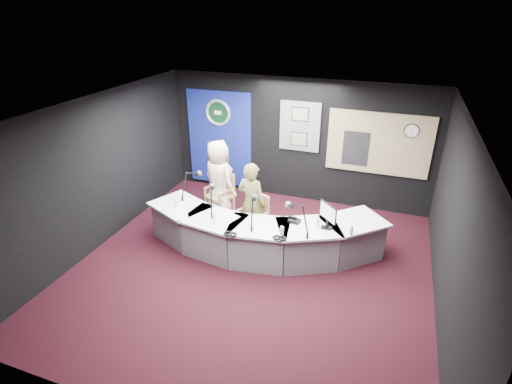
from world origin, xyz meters
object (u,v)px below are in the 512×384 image
(broadcast_desk, at_px, (259,234))
(person_man, at_px, (219,179))
(armchair_right, at_px, (252,220))
(person_woman, at_px, (252,204))
(armchair_left, at_px, (219,194))

(broadcast_desk, distance_m, person_man, 1.72)
(armchair_right, xyz_separation_m, person_man, (-1.01, 0.75, 0.39))
(broadcast_desk, distance_m, armchair_right, 0.41)
(broadcast_desk, distance_m, person_woman, 0.59)
(armchair_left, height_order, armchair_right, armchair_left)
(broadcast_desk, height_order, armchair_right, armchair_right)
(broadcast_desk, bearing_deg, armchair_right, 130.44)
(person_woman, bearing_deg, broadcast_desk, 143.55)
(person_woman, bearing_deg, armchair_right, -0.00)
(armchair_left, xyz_separation_m, armchair_right, (1.01, -0.75, -0.05))
(broadcast_desk, xyz_separation_m, armchair_right, (-0.26, 0.30, 0.09))
(armchair_right, height_order, person_man, person_man)
(broadcast_desk, distance_m, armchair_left, 1.65)
(broadcast_desk, relative_size, armchair_right, 4.82)
(armchair_right, bearing_deg, person_woman, 0.00)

